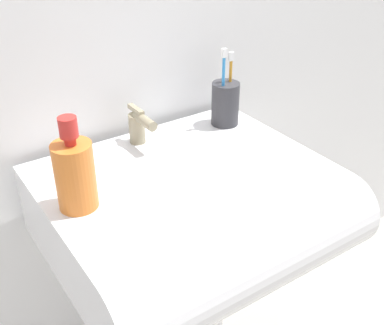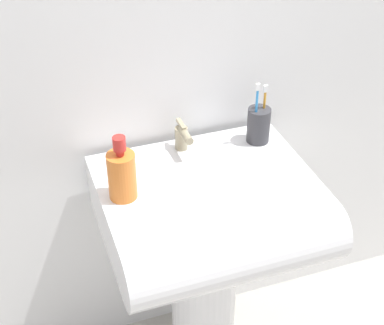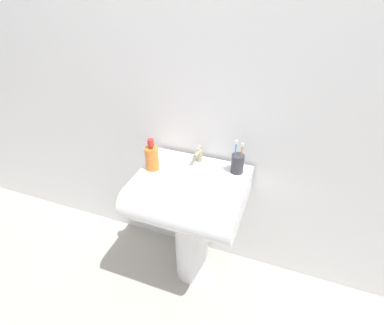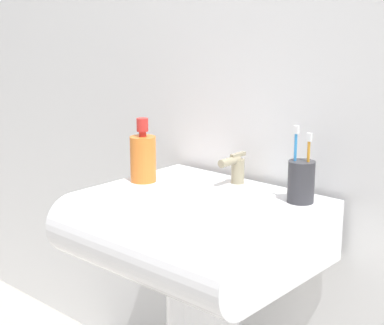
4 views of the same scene
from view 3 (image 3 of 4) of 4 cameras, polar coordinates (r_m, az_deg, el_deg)
ground_plane at (r=2.08m, az=-0.04°, el=-19.98°), size 6.00×6.00×0.00m
wall_back at (r=1.55m, az=3.32°, el=15.73°), size 5.00×0.05×2.40m
sink_pedestal at (r=1.85m, az=-0.04°, el=-14.37°), size 0.20×0.20×0.61m
sink_basin at (r=1.54m, az=-0.79°, el=-6.30°), size 0.56×0.49×0.16m
faucet at (r=1.63m, az=1.29°, el=1.54°), size 0.04×0.10×0.08m
toothbrush_cup at (r=1.56m, az=8.67°, el=-0.14°), size 0.07×0.07×0.19m
soap_bottle at (r=1.58m, az=-7.58°, el=1.02°), size 0.07×0.07×0.18m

